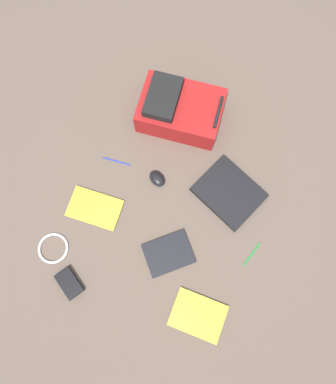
% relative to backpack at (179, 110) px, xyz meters
% --- Properties ---
extents(ground_plane, '(4.16, 4.16, 0.00)m').
position_rel_backpack_xyz_m(ground_plane, '(0.41, 0.19, -0.08)').
color(ground_plane, brown).
extents(backpack, '(0.39, 0.48, 0.20)m').
position_rel_backpack_xyz_m(backpack, '(0.00, 0.00, 0.00)').
color(backpack, maroon).
rests_on(backpack, ground_plane).
extents(laptop, '(0.31, 0.35, 0.03)m').
position_rel_backpack_xyz_m(laptop, '(0.22, 0.43, -0.07)').
color(laptop, black).
rests_on(laptop, ground_plane).
extents(book_red, '(0.28, 0.27, 0.02)m').
position_rel_backpack_xyz_m(book_red, '(0.64, 0.34, -0.07)').
color(book_red, silver).
rests_on(book_red, ground_plane).
extents(book_manual, '(0.22, 0.29, 0.02)m').
position_rel_backpack_xyz_m(book_manual, '(0.65, -0.09, -0.08)').
color(book_manual, silver).
rests_on(book_manual, ground_plane).
extents(book_blue, '(0.22, 0.27, 0.01)m').
position_rel_backpack_xyz_m(book_blue, '(0.80, 0.61, -0.08)').
color(book_blue, silver).
rests_on(book_blue, ground_plane).
extents(computer_mouse, '(0.09, 0.11, 0.04)m').
position_rel_backpack_xyz_m(computer_mouse, '(0.35, 0.09, -0.06)').
color(computer_mouse, black).
rests_on(computer_mouse, ground_plane).
extents(cable_coil, '(0.15, 0.15, 0.01)m').
position_rel_backpack_xyz_m(cable_coil, '(0.91, -0.15, -0.08)').
color(cable_coil, silver).
rests_on(cable_coil, ground_plane).
extents(power_brick, '(0.12, 0.16, 0.03)m').
position_rel_backpack_xyz_m(power_brick, '(1.00, 0.02, -0.07)').
color(power_brick, black).
rests_on(power_brick, ground_plane).
extents(pen_black, '(0.05, 0.14, 0.01)m').
position_rel_backpack_xyz_m(pen_black, '(0.38, -0.14, -0.08)').
color(pen_black, '#1933B2').
rests_on(pen_black, ground_plane).
extents(pen_blue, '(0.13, 0.02, 0.01)m').
position_rel_backpack_xyz_m(pen_blue, '(0.42, 0.68, -0.08)').
color(pen_blue, '#198C33').
rests_on(pen_blue, ground_plane).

